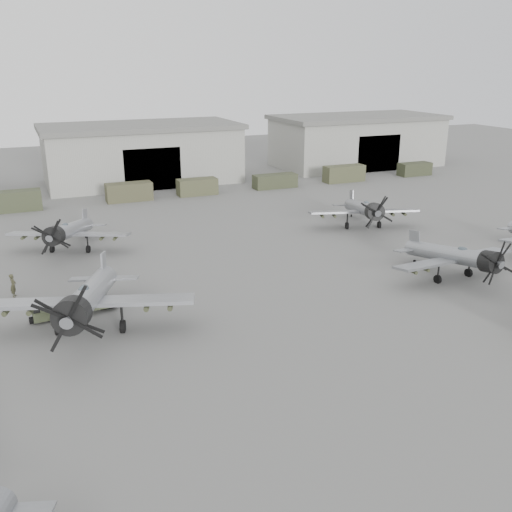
{
  "coord_description": "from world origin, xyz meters",
  "views": [
    {
      "loc": [
        -17.87,
        -24.32,
        17.31
      ],
      "look_at": [
        -0.84,
        15.79,
        2.5
      ],
      "focal_mm": 40.0,
      "sensor_mm": 36.0,
      "label": 1
    }
  ],
  "objects": [
    {
      "name": "support_truck_4",
      "position": [
        4.88,
        50.0,
        1.11
      ],
      "size": [
        5.45,
        2.2,
        2.23
      ],
      "primitive_type": "cube",
      "color": "#47492F",
      "rests_on": "ground"
    },
    {
      "name": "aircraft_far_0",
      "position": [
        -14.04,
        30.48,
        2.11
      ],
      "size": [
        11.32,
        10.26,
        4.64
      ],
      "rotation": [
        0.0,
        0.0,
        -0.43
      ],
      "color": "#92949B",
      "rests_on": "ground"
    },
    {
      "name": "ground",
      "position": [
        0.0,
        0.0,
        0.0
      ],
      "size": [
        220.0,
        220.0,
        0.0
      ],
      "primitive_type": "plane",
      "color": "#585856",
      "rests_on": "ground"
    },
    {
      "name": "support_truck_7",
      "position": [
        41.53,
        50.0,
        1.02
      ],
      "size": [
        5.42,
        2.2,
        2.04
      ],
      "primitive_type": "cube",
      "color": "#353A25",
      "rests_on": "ground"
    },
    {
      "name": "support_truck_5",
      "position": [
        16.68,
        50.0,
        0.99
      ],
      "size": [
        6.41,
        2.2,
        1.98
      ],
      "primitive_type": "cube",
      "color": "#393E28",
      "rests_on": "ground"
    },
    {
      "name": "support_truck_3",
      "position": [
        -4.48,
        50.0,
        1.2
      ],
      "size": [
        5.98,
        2.2,
        2.39
      ],
      "primitive_type": "cube",
      "color": "#46452D",
      "rests_on": "ground"
    },
    {
      "name": "support_truck_2",
      "position": [
        -18.52,
        50.0,
        1.25
      ],
      "size": [
        6.36,
        2.2,
        2.51
      ],
      "primitive_type": "cube",
      "color": "#3A3F29",
      "rests_on": "ground"
    },
    {
      "name": "support_truck_6",
      "position": [
        28.31,
        50.0,
        1.24
      ],
      "size": [
        6.39,
        2.2,
        2.47
      ],
      "primitive_type": "cube",
      "color": "#46482F",
      "rests_on": "ground"
    },
    {
      "name": "tug_trailer",
      "position": [
        -15.98,
        15.4,
        0.44
      ],
      "size": [
        5.94,
        1.56,
        1.18
      ],
      "rotation": [
        0.0,
        0.0,
        0.08
      ],
      "color": "#3D452D",
      "rests_on": "ground"
    },
    {
      "name": "aircraft_far_1",
      "position": [
        16.58,
        26.6,
        2.2
      ],
      "size": [
        12.08,
        10.87,
        4.83
      ],
      "rotation": [
        0.0,
        0.0,
        -0.3
      ],
      "color": "gray",
      "rests_on": "ground"
    },
    {
      "name": "aircraft_mid_2",
      "position": [
        14.9,
        10.29,
        2.09
      ],
      "size": [
        11.51,
        10.36,
        4.6
      ],
      "rotation": [
        0.0,
        0.0,
        0.06
      ],
      "color": "gray",
      "rests_on": "ground"
    },
    {
      "name": "hangar_center",
      "position": [
        0.0,
        61.96,
        4.37
      ],
      "size": [
        29.0,
        14.8,
        8.7
      ],
      "color": "gray",
      "rests_on": "ground"
    },
    {
      "name": "ground_crew",
      "position": [
        -19.17,
        20.9,
        0.93
      ],
      "size": [
        0.59,
        0.76,
        1.86
      ],
      "primitive_type": "imported",
      "rotation": [
        0.0,
        0.0,
        1.35
      ],
      "color": "#3A3926",
      "rests_on": "ground"
    },
    {
      "name": "aircraft_mid_1",
      "position": [
        -14.59,
        11.9,
        2.57
      ],
      "size": [
        14.06,
        12.66,
        5.64
      ],
      "rotation": [
        0.0,
        0.0,
        -0.32
      ],
      "color": "#94969C",
      "rests_on": "ground"
    },
    {
      "name": "hangar_right",
      "position": [
        38.0,
        61.96,
        4.37
      ],
      "size": [
        29.0,
        14.8,
        8.7
      ],
      "color": "gray",
      "rests_on": "ground"
    }
  ]
}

